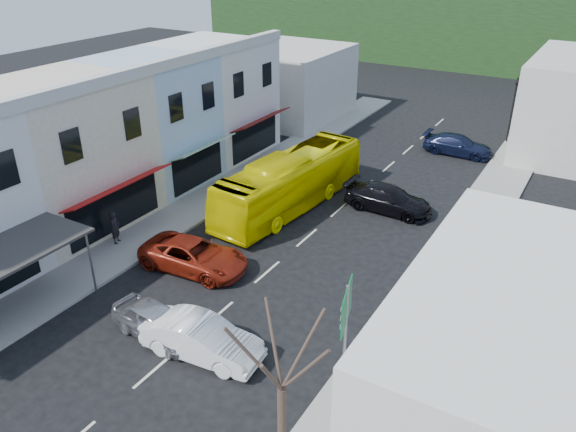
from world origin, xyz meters
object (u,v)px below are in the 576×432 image
(pedestrian_left, at_px, (115,228))
(traffic_signal, at_px, (512,111))
(street_tree, at_px, (282,389))
(car_silver, at_px, (157,322))
(car_white, at_px, (202,341))
(direction_sign, at_px, (345,336))
(bus, at_px, (291,183))
(car_red, at_px, (194,257))

(pedestrian_left, height_order, traffic_signal, traffic_signal)
(street_tree, bearing_deg, pedestrian_left, 152.69)
(car_silver, distance_m, street_tree, 8.85)
(pedestrian_left, bearing_deg, car_white, -136.23)
(pedestrian_left, distance_m, direction_sign, 15.04)
(bus, height_order, pedestrian_left, bus)
(car_silver, bearing_deg, traffic_signal, -7.30)
(bus, relative_size, car_silver, 2.64)
(car_red, relative_size, street_tree, 0.66)
(car_red, bearing_deg, bus, -8.34)
(car_white, xyz_separation_m, street_tree, (5.49, -3.07, 2.78))
(car_red, height_order, traffic_signal, traffic_signal)
(car_white, height_order, direction_sign, direction_sign)
(car_silver, xyz_separation_m, traffic_signal, (7.39, 31.76, 1.87))
(car_silver, relative_size, car_red, 0.96)
(direction_sign, bearing_deg, car_red, 145.87)
(bus, height_order, street_tree, street_tree)
(car_red, height_order, direction_sign, direction_sign)
(pedestrian_left, distance_m, street_tree, 16.86)
(car_white, bearing_deg, street_tree, -124.64)
(car_red, distance_m, pedestrian_left, 5.06)
(car_white, bearing_deg, direction_sign, -79.89)
(direction_sign, bearing_deg, traffic_signal, 75.42)
(traffic_signal, bearing_deg, bus, 78.40)
(car_white, xyz_separation_m, pedestrian_left, (-9.33, 4.58, 0.30))
(car_silver, bearing_deg, bus, 11.93)
(bus, xyz_separation_m, car_red, (-0.54, -8.40, -0.85))
(car_silver, distance_m, car_red, 5.18)
(traffic_signal, bearing_deg, pedestrian_left, 75.88)
(car_white, relative_size, street_tree, 0.63)
(car_red, height_order, pedestrian_left, pedestrian_left)
(car_silver, xyz_separation_m, street_tree, (7.82, -3.07, 2.78))
(car_silver, height_order, car_red, same)
(car_white, height_order, car_red, same)
(pedestrian_left, bearing_deg, car_red, -107.62)
(car_white, distance_m, car_red, 6.43)
(bus, distance_m, pedestrian_left, 10.28)
(bus, bearing_deg, direction_sign, -46.92)
(car_white, distance_m, direction_sign, 5.72)
(car_white, bearing_deg, car_silver, 84.66)
(car_white, xyz_separation_m, traffic_signal, (5.06, 31.76, 1.87))
(pedestrian_left, relative_size, traffic_signal, 0.33)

